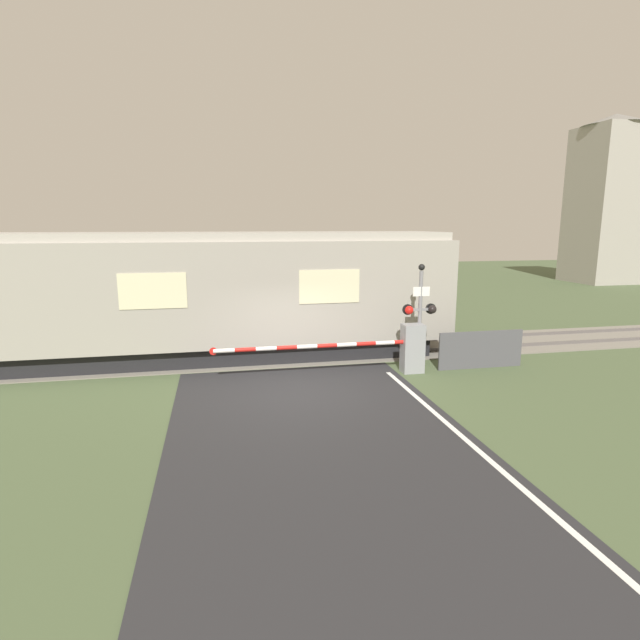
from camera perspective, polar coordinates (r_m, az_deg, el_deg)
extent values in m
plane|color=#475638|center=(12.73, -2.57, -8.10)|extent=(80.00, 80.00, 0.00)
cube|color=slate|center=(16.22, -4.62, -3.86)|extent=(36.00, 3.20, 0.03)
cube|color=#595451|center=(15.51, -4.30, -4.30)|extent=(36.00, 0.08, 0.10)
cube|color=#595451|center=(16.90, -4.92, -3.04)|extent=(36.00, 0.08, 0.10)
cube|color=black|center=(16.14, -17.50, -3.38)|extent=(16.44, 2.58, 0.60)
cube|color=#9E998E|center=(15.80, -17.87, 3.06)|extent=(17.87, 3.03, 3.06)
cube|color=#ADA89E|center=(15.68, -18.23, 9.04)|extent=(17.52, 2.79, 0.24)
cube|color=beige|center=(14.51, 1.10, 3.85)|extent=(1.79, 0.02, 0.98)
cube|color=beige|center=(14.27, -18.57, 3.16)|extent=(1.79, 0.02, 0.98)
cube|color=gray|center=(14.33, 10.52, -3.20)|extent=(0.60, 0.44, 1.39)
cylinder|color=gray|center=(14.29, 10.55, -2.42)|extent=(0.16, 0.16, 0.18)
cylinder|color=red|center=(14.19, 9.52, -2.48)|extent=(0.55, 0.11, 0.11)
cylinder|color=white|center=(14.00, 7.42, -2.60)|extent=(0.55, 0.11, 0.11)
cylinder|color=red|center=(13.84, 5.26, -2.72)|extent=(0.55, 0.11, 0.11)
cylinder|color=white|center=(13.69, 3.05, -2.83)|extent=(0.55, 0.11, 0.11)
cylinder|color=red|center=(13.56, 0.79, -2.95)|extent=(0.55, 0.11, 0.11)
cylinder|color=white|center=(13.46, -1.50, -3.06)|extent=(0.55, 0.11, 0.11)
cylinder|color=red|center=(13.38, -3.83, -3.17)|extent=(0.55, 0.11, 0.11)
cylinder|color=white|center=(13.32, -6.18, -3.27)|extent=(0.55, 0.11, 0.11)
cylinder|color=red|center=(13.28, -8.54, -3.37)|extent=(0.55, 0.11, 0.11)
cylinder|color=white|center=(13.27, -10.92, -3.47)|extent=(0.55, 0.11, 0.11)
cylinder|color=red|center=(13.27, -12.11, -3.51)|extent=(0.20, 0.02, 0.20)
cylinder|color=gray|center=(14.38, 11.32, -0.16)|extent=(0.11, 0.11, 2.87)
cube|color=gray|center=(14.32, 11.37, 1.19)|extent=(0.81, 0.07, 0.07)
sphere|color=red|center=(14.14, 10.15, 1.11)|extent=(0.24, 0.24, 0.24)
sphere|color=black|center=(14.41, 12.71, 1.20)|extent=(0.24, 0.24, 0.24)
cylinder|color=black|center=(14.24, 9.99, 1.19)|extent=(0.30, 0.06, 0.30)
cylinder|color=black|center=(14.51, 12.53, 1.27)|extent=(0.30, 0.06, 0.30)
cube|color=white|center=(14.20, 11.51, 3.21)|extent=(0.49, 0.02, 0.26)
sphere|color=black|center=(14.17, 11.55, 5.94)|extent=(0.18, 0.18, 0.18)
cube|color=#9E998E|center=(41.44, 29.95, 11.21)|extent=(4.10, 4.10, 10.76)
cone|color=slate|center=(42.01, 30.74, 19.08)|extent=(4.51, 4.51, 0.80)
cube|color=#4C4C51|center=(15.26, 17.89, -3.25)|extent=(2.61, 0.06, 1.10)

